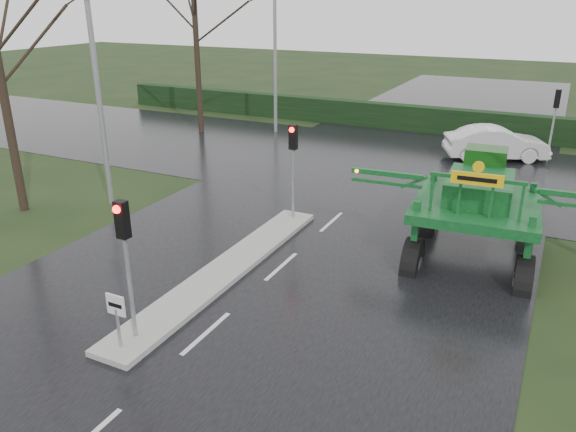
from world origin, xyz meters
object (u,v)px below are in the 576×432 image
at_px(traffic_signal_far, 556,109).
at_px(crop_sprayer, 419,200).
at_px(keep_left_sign, 117,313).
at_px(traffic_signal_near, 124,241).
at_px(street_light_left_far, 280,27).
at_px(traffic_signal_mid, 293,152).
at_px(white_sedan, 494,159).
at_px(street_light_left_near, 99,45).

xyz_separation_m(traffic_signal_far, crop_sprayer, (-3.01, -13.96, -0.54)).
relative_size(keep_left_sign, traffic_signal_near, 0.38).
xyz_separation_m(keep_left_sign, street_light_left_far, (-6.89, 21.50, 4.93)).
bearing_deg(traffic_signal_far, traffic_signal_mid, 58.07).
bearing_deg(crop_sprayer, white_sedan, 83.47).
relative_size(street_light_left_near, crop_sprayer, 1.29).
distance_m(street_light_left_far, white_sedan, 13.70).
bearing_deg(crop_sprayer, keep_left_sign, -126.24).
bearing_deg(street_light_left_far, street_light_left_near, -90.00).
height_order(traffic_signal_far, street_light_left_near, street_light_left_near).
distance_m(street_light_left_far, crop_sprayer, 18.62).
height_order(traffic_signal_near, crop_sprayer, crop_sprayer).
distance_m(crop_sprayer, white_sedan, 13.50).
bearing_deg(traffic_signal_far, crop_sprayer, 77.82).
height_order(crop_sprayer, white_sedan, crop_sprayer).
bearing_deg(traffic_signal_mid, street_light_left_far, 118.86).
bearing_deg(traffic_signal_near, crop_sprayer, 55.85).
height_order(street_light_left_far, white_sedan, street_light_left_far).
distance_m(traffic_signal_mid, street_light_left_far, 14.68).
distance_m(traffic_signal_near, traffic_signal_far, 22.42).
relative_size(traffic_signal_mid, street_light_left_near, 0.35).
height_order(traffic_signal_near, white_sedan, traffic_signal_near).
relative_size(traffic_signal_near, traffic_signal_mid, 1.00).
height_order(street_light_left_near, street_light_left_far, same).
height_order(street_light_left_far, crop_sprayer, street_light_left_far).
relative_size(street_light_left_far, white_sedan, 2.03).
xyz_separation_m(traffic_signal_far, white_sedan, (-2.39, -0.63, -2.59)).
bearing_deg(traffic_signal_near, street_light_left_far, 108.17).
height_order(keep_left_sign, traffic_signal_near, traffic_signal_near).
relative_size(traffic_signal_far, crop_sprayer, 0.45).
relative_size(street_light_left_near, white_sedan, 2.03).
xyz_separation_m(street_light_left_near, white_sedan, (12.30, 13.38, -5.99)).
bearing_deg(street_light_left_far, traffic_signal_mid, -61.14).
relative_size(traffic_signal_near, white_sedan, 0.72).
distance_m(keep_left_sign, traffic_signal_mid, 9.12).
height_order(street_light_left_near, crop_sprayer, street_light_left_near).
bearing_deg(traffic_signal_near, traffic_signal_far, 69.64).
height_order(traffic_signal_near, traffic_signal_mid, same).
bearing_deg(street_light_left_near, keep_left_sign, -47.41).
xyz_separation_m(traffic_signal_mid, street_light_left_near, (-6.89, -1.49, 3.40)).
relative_size(traffic_signal_mid, white_sedan, 0.72).
xyz_separation_m(traffic_signal_far, street_light_left_near, (-14.69, -14.01, 3.40)).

